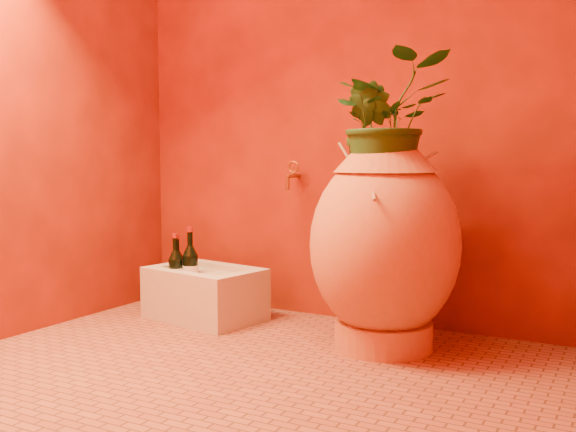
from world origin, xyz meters
The scene contains 11 objects.
floor centered at (0.00, 0.00, 0.00)m, with size 2.50×2.50×0.00m, color brown.
wall_back centered at (0.00, 1.00, 1.25)m, with size 2.50×0.02×2.50m, color #5B1405.
wall_left centered at (-1.25, 0.00, 1.25)m, with size 0.02×2.00×2.50m, color #5B1405.
amphora centered at (0.39, 0.57, 0.48)m, with size 0.88×0.88×0.96m.
stone_basin centered at (-0.64, 0.62, 0.13)m, with size 0.65×0.50×0.28m.
wine_bottle_a centered at (-0.71, 0.58, 0.27)m, with size 0.08×0.08×0.35m.
wine_bottle_b centered at (-0.80, 0.59, 0.26)m, with size 0.07×0.07×0.30m.
wine_bottle_c centered at (-0.77, 0.54, 0.26)m, with size 0.08×0.08×0.31m.
wall_tap centered at (-0.27, 0.92, 0.78)m, with size 0.07×0.14×0.16m.
plant_main centered at (0.40, 0.58, 1.03)m, with size 0.51×0.44×0.57m, color #194217.
plant_side centered at (0.33, 0.53, 0.98)m, with size 0.23×0.19×0.42m, color #194217.
Camera 1 is at (1.38, -2.14, 0.85)m, focal length 40.00 mm.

